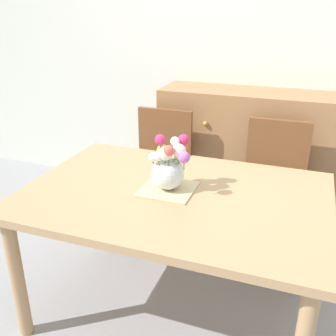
{
  "coord_description": "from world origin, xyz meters",
  "views": [
    {
      "loc": [
        0.57,
        -1.66,
        1.62
      ],
      "look_at": [
        -0.04,
        0.01,
        0.86
      ],
      "focal_mm": 41.61,
      "sensor_mm": 36.0,
      "label": 1
    }
  ],
  "objects_px": {
    "chair_left": "(160,162)",
    "flower_vase": "(169,166)",
    "dining_table": "(175,207)",
    "dresser": "(247,153)",
    "chair_right": "(273,178)"
  },
  "relations": [
    {
      "from": "dresser",
      "to": "flower_vase",
      "type": "height_order",
      "value": "flower_vase"
    },
    {
      "from": "chair_right",
      "to": "flower_vase",
      "type": "distance_m",
      "value": 1.02
    },
    {
      "from": "dining_table",
      "to": "dresser",
      "type": "distance_m",
      "value": 1.35
    },
    {
      "from": "chair_left",
      "to": "flower_vase",
      "type": "xyz_separation_m",
      "value": [
        0.38,
        -0.85,
        0.36
      ]
    },
    {
      "from": "dining_table",
      "to": "chair_right",
      "type": "relative_size",
      "value": 1.69
    },
    {
      "from": "dining_table",
      "to": "dresser",
      "type": "bearing_deg",
      "value": 83.02
    },
    {
      "from": "chair_left",
      "to": "flower_vase",
      "type": "relative_size",
      "value": 3.24
    },
    {
      "from": "dining_table",
      "to": "chair_left",
      "type": "relative_size",
      "value": 1.69
    },
    {
      "from": "chair_right",
      "to": "dresser",
      "type": "relative_size",
      "value": 0.64
    },
    {
      "from": "chair_left",
      "to": "dresser",
      "type": "height_order",
      "value": "dresser"
    },
    {
      "from": "dresser",
      "to": "chair_right",
      "type": "bearing_deg",
      "value": -61.66
    },
    {
      "from": "chair_right",
      "to": "flower_vase",
      "type": "height_order",
      "value": "flower_vase"
    },
    {
      "from": "dining_table",
      "to": "chair_left",
      "type": "distance_m",
      "value": 0.97
    },
    {
      "from": "dresser",
      "to": "flower_vase",
      "type": "distance_m",
      "value": 1.38
    },
    {
      "from": "chair_right",
      "to": "dresser",
      "type": "bearing_deg",
      "value": -61.66
    }
  ]
}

